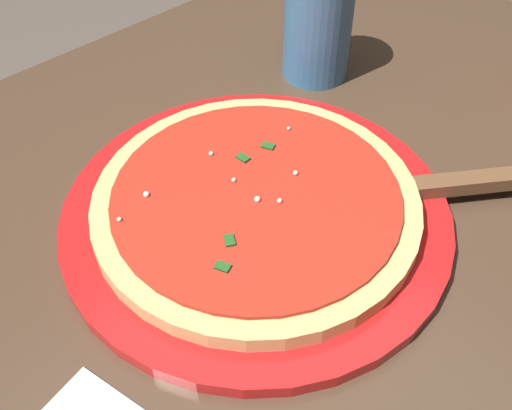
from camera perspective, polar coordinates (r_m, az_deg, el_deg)
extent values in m
cube|color=black|center=(1.23, 6.79, 3.86)|extent=(0.06, 0.06, 0.74)
cube|color=#473323|center=(0.59, 6.94, -1.83)|extent=(0.94, 0.80, 0.03)
cylinder|color=red|center=(0.56, 0.00, -0.94)|extent=(0.35, 0.35, 0.01)
cylinder|color=#DBB26B|center=(0.55, 0.00, 0.10)|extent=(0.29, 0.29, 0.02)
cylinder|color=red|center=(0.54, 0.00, 0.83)|extent=(0.25, 0.25, 0.00)
sphere|color=#EFEACC|center=(0.53, -12.30, -1.29)|extent=(0.00, 0.00, 0.00)
sphere|color=#EFEACC|center=(0.54, 2.16, 0.39)|extent=(0.00, 0.00, 0.00)
sphere|color=#EFEACC|center=(0.55, -2.03, 2.29)|extent=(0.00, 0.00, 0.00)
sphere|color=#EFEACC|center=(0.58, -4.11, 4.67)|extent=(0.00, 0.00, 0.00)
sphere|color=#EFEACC|center=(0.56, 3.61, 2.92)|extent=(0.00, 0.00, 0.00)
sphere|color=#EFEACC|center=(0.61, 2.99, 6.96)|extent=(0.00, 0.00, 0.00)
sphere|color=#EFEACC|center=(0.55, -9.92, 0.96)|extent=(0.01, 0.01, 0.01)
sphere|color=#EFEACC|center=(0.54, 0.12, 0.53)|extent=(0.01, 0.01, 0.01)
cube|color=#23561E|center=(0.49, -3.33, -5.34)|extent=(0.01, 0.01, 0.00)
cube|color=#23561E|center=(0.58, -1.19, 4.32)|extent=(0.01, 0.01, 0.00)
cube|color=#23561E|center=(0.59, 1.09, 5.39)|extent=(0.01, 0.01, 0.00)
cube|color=#23561E|center=(0.51, -2.42, -3.21)|extent=(0.01, 0.01, 0.00)
cube|color=silver|center=(0.57, 9.47, 0.61)|extent=(0.11, 0.11, 0.00)
cube|color=brown|center=(0.61, 19.53, 2.00)|extent=(0.12, 0.09, 0.01)
cylinder|color=teal|center=(0.72, 5.64, 15.94)|extent=(0.07, 0.07, 0.12)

